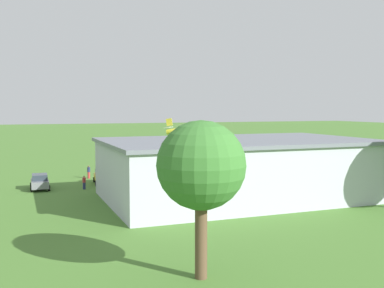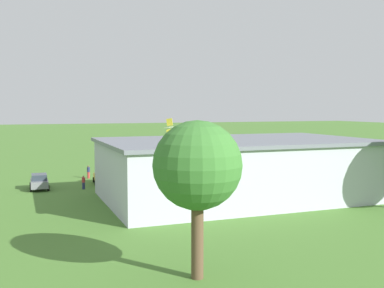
% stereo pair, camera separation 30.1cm
% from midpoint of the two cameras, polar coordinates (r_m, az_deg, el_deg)
% --- Properties ---
extents(ground_plane, '(400.00, 400.00, 0.00)m').
position_cam_midpoint_polar(ground_plane, '(80.04, -7.00, -2.10)').
color(ground_plane, '#47752D').
extents(hangar, '(26.87, 16.65, 6.00)m').
position_cam_midpoint_polar(hangar, '(46.77, 5.74, -3.06)').
color(hangar, '#B7BCC6').
rests_on(hangar, ground_plane).
extents(biplane, '(7.50, 7.66, 3.70)m').
position_cam_midpoint_polar(biplane, '(81.86, -0.68, 1.86)').
color(biplane, yellow).
extents(car_red, '(2.24, 4.53, 1.49)m').
position_cam_midpoint_polar(car_red, '(62.90, 11.15, -3.23)').
color(car_red, red).
rests_on(car_red, ground_plane).
extents(car_yellow, '(2.28, 4.08, 1.72)m').
position_cam_midpoint_polar(car_yellow, '(56.56, -11.00, -3.98)').
color(car_yellow, gold).
rests_on(car_yellow, ground_plane).
extents(car_grey, '(2.09, 3.97, 1.74)m').
position_cam_midpoint_polar(car_grey, '(54.30, -18.40, -4.48)').
color(car_grey, slate).
rests_on(car_grey, ground_plane).
extents(person_at_fence_line, '(0.53, 0.53, 1.54)m').
position_cam_midpoint_polar(person_at_fence_line, '(53.13, -13.24, -4.70)').
color(person_at_fence_line, navy).
rests_on(person_at_fence_line, ground_plane).
extents(person_near_hangar_door, '(0.42, 0.42, 1.68)m').
position_cam_midpoint_polar(person_near_hangar_door, '(61.18, -12.68, -3.42)').
color(person_near_hangar_door, '#B23333').
rests_on(person_near_hangar_door, ground_plane).
extents(person_crossing_taxiway, '(0.46, 0.46, 1.74)m').
position_cam_midpoint_polar(person_crossing_taxiway, '(60.18, -8.30, -3.45)').
color(person_crossing_taxiway, beige).
rests_on(person_crossing_taxiway, ground_plane).
extents(person_walking_on_apron, '(0.52, 0.52, 1.53)m').
position_cam_midpoint_polar(person_walking_on_apron, '(62.21, 0.42, -3.25)').
color(person_walking_on_apron, orange).
rests_on(person_walking_on_apron, ground_plane).
extents(person_watching_takeoff, '(0.44, 0.44, 1.60)m').
position_cam_midpoint_polar(person_watching_takeoff, '(67.50, 10.23, -2.69)').
color(person_watching_takeoff, navy).
rests_on(person_watching_takeoff, ground_plane).
extents(tree_by_windsock, '(4.77, 4.77, 8.52)m').
position_cam_midpoint_polar(tree_by_windsock, '(24.11, 1.04, -2.82)').
color(tree_by_windsock, brown).
rests_on(tree_by_windsock, ground_plane).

